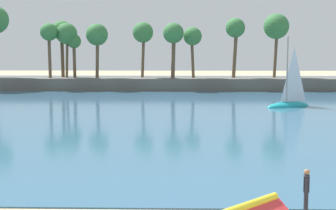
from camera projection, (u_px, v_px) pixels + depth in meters
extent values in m
cube|color=#33607F|center=(175.00, 94.00, 65.33)|extent=(220.00, 94.88, 0.06)
cube|color=#605B54|center=(176.00, 84.00, 72.63)|extent=(84.07, 6.00, 1.80)
cylinder|color=brown|center=(67.00, 56.00, 72.92)|extent=(0.58, 0.48, 6.44)
sphere|color=#38753D|center=(67.00, 34.00, 72.57)|extent=(3.13, 3.13, 3.13)
cylinder|color=brown|center=(192.00, 57.00, 72.01)|extent=(0.71, 0.68, 6.05)
sphere|color=#38753D|center=(193.00, 36.00, 71.68)|extent=(2.66, 2.66, 2.66)
cylinder|color=brown|center=(74.00, 59.00, 73.19)|extent=(0.48, 0.70, 5.34)
sphere|color=#38753D|center=(74.00, 41.00, 72.90)|extent=(2.08, 2.08, 2.08)
cylinder|color=brown|center=(50.00, 55.00, 71.79)|extent=(0.48, 0.68, 6.64)
sphere|color=#38753D|center=(49.00, 32.00, 71.42)|extent=(2.55, 2.55, 2.55)
cylinder|color=brown|center=(143.00, 55.00, 73.43)|extent=(0.70, 0.62, 6.65)
sphere|color=#38753D|center=(143.00, 32.00, 73.06)|extent=(3.04, 3.04, 3.04)
cylinder|color=brown|center=(97.00, 56.00, 71.96)|extent=(0.67, 0.72, 6.28)
sphere|color=#38753D|center=(97.00, 35.00, 71.61)|extent=(3.19, 3.19, 3.19)
cylinder|color=brown|center=(173.00, 56.00, 70.96)|extent=(0.71, 0.61, 6.45)
sphere|color=#38753D|center=(173.00, 33.00, 70.61)|extent=(2.95, 2.95, 2.95)
cylinder|color=brown|center=(62.00, 54.00, 74.15)|extent=(0.67, 0.83, 6.95)
sphere|color=#38753D|center=(62.00, 31.00, 73.77)|extent=(2.95, 2.95, 2.95)
cylinder|color=brown|center=(276.00, 52.00, 72.97)|extent=(0.71, 0.57, 7.50)
sphere|color=#38753D|center=(276.00, 26.00, 72.56)|extent=(3.72, 3.72, 3.72)
cylinder|color=brown|center=(235.00, 53.00, 72.34)|extent=(0.83, 0.84, 7.27)
sphere|color=#38753D|center=(235.00, 28.00, 71.94)|extent=(2.85, 2.85, 2.85)
cylinder|color=yellow|center=(242.00, 207.00, 15.22)|extent=(2.63, 2.62, 0.25)
cylinder|color=#23232D|center=(306.00, 202.00, 17.66)|extent=(0.15, 0.15, 0.86)
cylinder|color=#23232D|center=(306.00, 204.00, 17.45)|extent=(0.15, 0.15, 0.86)
cube|color=#23232D|center=(306.00, 183.00, 17.48)|extent=(0.27, 0.38, 0.58)
sphere|color=#9E7051|center=(307.00, 172.00, 17.43)|extent=(0.21, 0.21, 0.21)
cylinder|color=#23232D|center=(306.00, 183.00, 17.70)|extent=(0.09, 0.09, 0.50)
cylinder|color=#23232D|center=(307.00, 186.00, 17.26)|extent=(0.09, 0.09, 0.50)
ellipsoid|color=teal|center=(288.00, 107.00, 50.81)|extent=(5.41, 3.97, 1.06)
cylinder|color=gray|center=(287.00, 69.00, 50.27)|extent=(0.16, 0.16, 6.63)
pyramid|color=silver|center=(294.00, 74.00, 50.74)|extent=(2.16, 1.30, 5.63)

